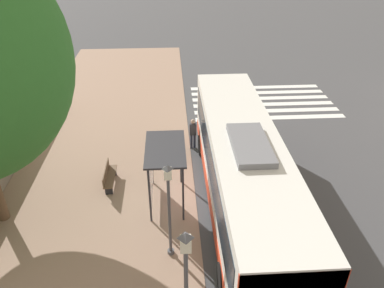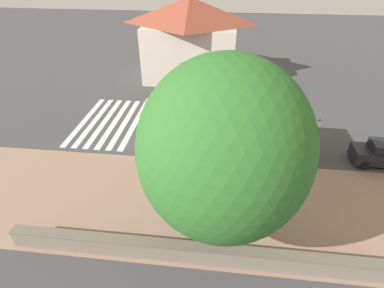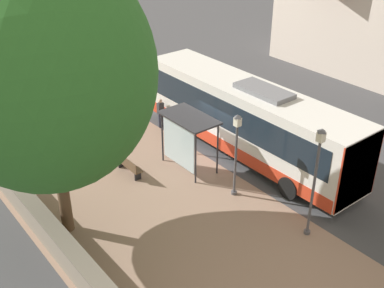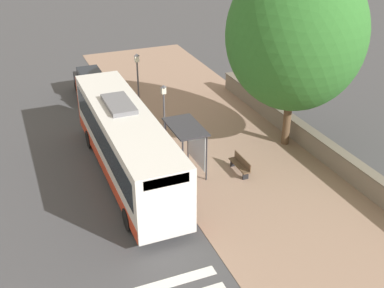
# 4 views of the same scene
# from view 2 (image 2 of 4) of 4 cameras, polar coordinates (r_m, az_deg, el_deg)

# --- Properties ---
(ground_plane) EXTENTS (120.00, 120.00, 0.00)m
(ground_plane) POSITION_cam_2_polar(r_m,az_deg,el_deg) (22.47, 3.81, -3.36)
(ground_plane) COLOR #424244
(ground_plane) RESTS_ON ground
(sidewalk_plaza) EXTENTS (9.00, 44.00, 0.02)m
(sidewalk_plaza) POSITION_cam_2_polar(r_m,az_deg,el_deg) (19.06, 3.01, -11.47)
(sidewalk_plaza) COLOR #937560
(sidewalk_plaza) RESTS_ON ground
(crosswalk_stripes) EXTENTS (9.00, 5.25, 0.01)m
(crosswalk_stripes) POSITION_cam_2_polar(r_m,az_deg,el_deg) (28.52, -15.39, 4.12)
(crosswalk_stripes) COLOR silver
(crosswalk_stripes) RESTS_ON ground
(stone_wall) EXTENTS (0.60, 20.00, 1.19)m
(stone_wall) POSITION_cam_2_polar(r_m,az_deg,el_deg) (15.97, 1.99, -20.25)
(stone_wall) COLOR slate
(stone_wall) RESTS_ON ground
(background_building) EXTENTS (7.29, 10.82, 8.96)m
(background_building) POSITION_cam_2_polar(r_m,az_deg,el_deg) (36.12, -0.38, 19.44)
(background_building) COLOR beige
(background_building) RESTS_ON ground
(bus) EXTENTS (2.62, 12.29, 3.72)m
(bus) POSITION_cam_2_polar(r_m,az_deg,el_deg) (22.81, 6.16, 2.95)
(bus) COLOR silver
(bus) RESTS_ON ground
(bus_shelter) EXTENTS (1.55, 2.76, 2.59)m
(bus_shelter) POSITION_cam_2_polar(r_m,az_deg,el_deg) (20.14, 3.91, -0.87)
(bus_shelter) COLOR #2D2D33
(bus_shelter) RESTS_ON ground
(pedestrian) EXTENTS (0.34, 0.22, 1.64)m
(pedestrian) POSITION_cam_2_polar(r_m,az_deg,el_deg) (22.51, -6.67, -0.47)
(pedestrian) COLOR #2D3347
(pedestrian) RESTS_ON ground
(bench) EXTENTS (0.40, 1.74, 0.88)m
(bench) POSITION_cam_2_polar(r_m,az_deg,el_deg) (19.36, -0.42, -8.62)
(bench) COLOR brown
(bench) RESTS_ON ground
(street_lamp_near) EXTENTS (0.28, 0.28, 4.49)m
(street_lamp_near) POSITION_cam_2_polar(r_m,az_deg,el_deg) (21.25, 22.02, 0.24)
(street_lamp_near) COLOR #4C4C51
(street_lamp_near) RESTS_ON ground
(street_lamp_far) EXTENTS (0.28, 0.28, 3.76)m
(street_lamp_far) POSITION_cam_2_polar(r_m,az_deg,el_deg) (20.42, 12.18, -0.66)
(street_lamp_far) COLOR #4C4C51
(street_lamp_far) RESTS_ON ground
(shade_tree) EXTENTS (7.32, 7.32, 10.41)m
(shade_tree) POSITION_cam_2_polar(r_m,az_deg,el_deg) (12.54, 6.12, -1.23)
(shade_tree) COLOR brown
(shade_tree) RESTS_ON ground
(parked_car_behind_bus) EXTENTS (1.88, 4.09, 1.86)m
(parked_car_behind_bus) POSITION_cam_2_polar(r_m,az_deg,el_deg) (25.74, 32.57, -1.54)
(parked_car_behind_bus) COLOR black
(parked_car_behind_bus) RESTS_ON ground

